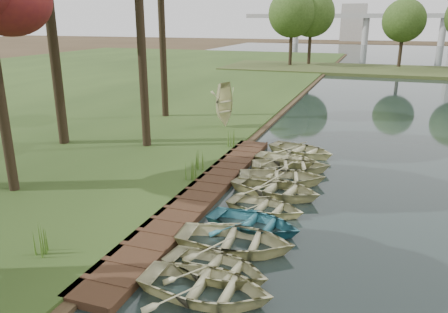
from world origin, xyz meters
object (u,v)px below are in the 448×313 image
(boardwalk, at_px, (203,193))
(rowboat_2, at_px, (235,238))
(stored_rowboat, at_px, (225,122))
(rowboat_0, at_px, (206,284))
(rowboat_1, at_px, (216,265))

(boardwalk, height_order, rowboat_2, rowboat_2)
(boardwalk, xyz_separation_m, stored_rowboat, (-2.85, 10.89, 0.45))
(rowboat_2, bearing_deg, stored_rowboat, 17.32)
(rowboat_0, xyz_separation_m, rowboat_2, (-0.04, 2.64, 0.02))
(boardwalk, xyz_separation_m, rowboat_0, (2.69, -6.40, 0.28))
(boardwalk, bearing_deg, rowboat_1, -64.29)
(rowboat_2, distance_m, stored_rowboat, 15.65)
(rowboat_2, height_order, stored_rowboat, stored_rowboat)
(stored_rowboat, bearing_deg, boardwalk, -140.27)
(stored_rowboat, bearing_deg, rowboat_1, -136.45)
(rowboat_0, bearing_deg, rowboat_1, 6.06)
(rowboat_2, bearing_deg, rowboat_1, 174.64)
(rowboat_0, relative_size, stored_rowboat, 1.25)
(rowboat_1, xyz_separation_m, rowboat_2, (0.06, 1.62, 0.06))
(boardwalk, distance_m, rowboat_1, 5.98)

